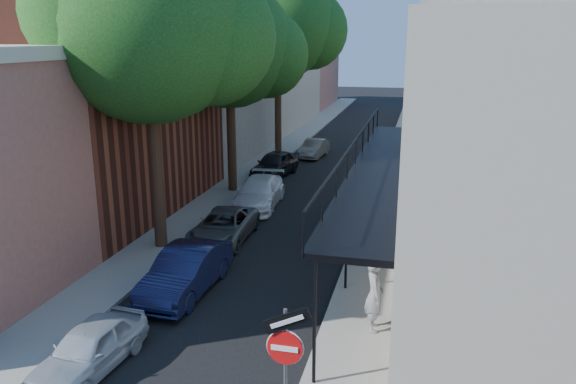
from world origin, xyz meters
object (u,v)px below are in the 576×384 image
Objects in this scene: sign_post at (285,353)px; parked_car_c at (223,227)px; oak_far at (286,24)px; parked_car_d at (259,193)px; parked_car_b at (186,271)px; pedestrian at (374,294)px; parked_car_a at (90,348)px; oak_near at (163,26)px; oak_mid at (238,47)px; parked_car_f at (314,148)px; parked_car_e at (275,164)px.

sign_post is 11.53m from parked_car_c.
oak_far is (-6.51, 26.30, 6.22)m from sign_post.
parked_car_b is at bearing -91.13° from parked_car_d.
pedestrian reaches higher than parked_car_b.
sign_post is 5.46m from parked_car_a.
oak_mid is at bearing 90.37° from oak_near.
parked_car_a is (-5.05, 1.45, -1.47)m from sign_post.
oak_near is at bearing 125.09° from sign_post.
oak_far is at bearing 97.47° from parked_car_b.
pedestrian is (5.76, -1.10, 0.42)m from parked_car_b.
parked_car_b is 4.50m from parked_car_c.
parked_car_d is 1.32× the size of parked_car_f.
parked_car_f is at bearing 99.99° from sign_post.
parked_car_b is at bearing -80.00° from oak_mid.
oak_mid is at bearing 102.02° from parked_car_b.
parked_car_c is (0.06, 8.84, 0.01)m from parked_car_a.
parked_car_e is at bearing 92.60° from parked_car_c.
pedestrian is at bearing 75.68° from sign_post.
oak_near is (-6.53, 9.29, 5.84)m from sign_post.
pedestrian is (6.17, -10.24, 0.45)m from parked_car_d.
parked_car_f is at bearing 92.22° from parked_car_b.
parked_car_a is at bearing -85.58° from parked_car_f.
oak_far is at bearing 93.81° from parked_car_c.
parked_car_b reaches higher than parked_car_d.
oak_mid reaches higher than parked_car_c.
parked_car_a is at bearing -91.98° from parked_car_c.
parked_car_e reaches higher than parked_car_b.
parked_car_d is at bearing 19.92° from pedestrian.
oak_near is at bearing -89.63° from oak_mid.
parked_car_a is 0.73× the size of parked_car_d.
pedestrian reaches higher than parked_car_a.
parked_car_b is (-4.56, 5.81, -1.34)m from sign_post.
parked_car_e is (0.77, 11.41, -7.19)m from oak_near.
sign_post is 21.52m from parked_car_e.
sign_post is at bearing -69.14° from oak_mid.
oak_far reaches higher than parked_car_f.
parked_car_c reaches higher than parked_car_f.
pedestrian is at bearing 32.23° from parked_car_a.
oak_mid is 3.06× the size of parked_car_a.
oak_mid is (-0.05, 7.97, -0.82)m from oak_near.
parked_car_f is (1.95, 9.04, -6.49)m from oak_mid.
parked_car_d is at bearing 88.13° from parked_car_c.
oak_mid is 2.45× the size of parked_car_c.
parked_car_d is 11.96m from pedestrian.
parked_car_c is at bearing 36.79° from pedestrian.
oak_near reaches higher than sign_post.
parked_car_c is (1.52, -16.01, -7.68)m from oak_far.
sign_post is 19.14m from oak_mid.
oak_mid is 2.97× the size of parked_car_f.
parked_car_f is 22.38m from pedestrian.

